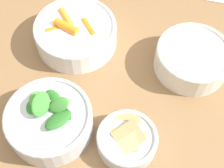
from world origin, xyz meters
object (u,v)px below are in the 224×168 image
at_px(bowl_greens, 49,120).
at_px(bowl_beans_hotdog, 192,59).
at_px(bowl_carrots, 76,33).
at_px(bowl_cookies, 127,139).

relative_size(bowl_greens, bowl_beans_hotdog, 1.03).
distance_m(bowl_carrots, bowl_greens, 0.22).
bearing_deg(bowl_carrots, bowl_cookies, -43.17).
bearing_deg(bowl_greens, bowl_cookies, 9.79).
distance_m(bowl_greens, bowl_cookies, 0.15).
xyz_separation_m(bowl_carrots, bowl_greens, (0.05, -0.22, 0.00)).
bearing_deg(bowl_greens, bowl_carrots, 103.71).
xyz_separation_m(bowl_beans_hotdog, bowl_cookies, (-0.06, -0.23, -0.01)).
height_order(bowl_carrots, bowl_greens, bowl_greens).
relative_size(bowl_greens, bowl_cookies, 1.41).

